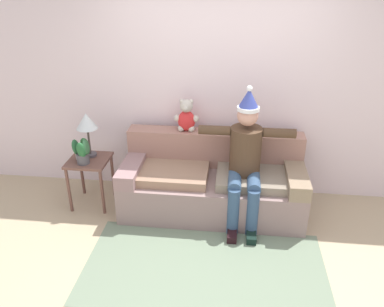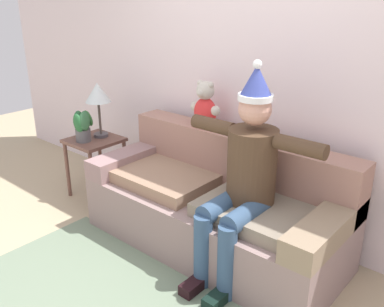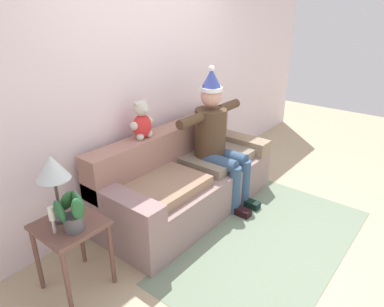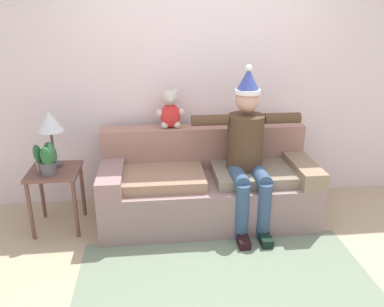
# 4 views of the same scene
# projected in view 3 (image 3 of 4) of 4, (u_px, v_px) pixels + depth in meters

# --- Properties ---
(ground_plane) EXTENTS (10.00, 10.00, 0.00)m
(ground_plane) POSITION_uv_depth(u_px,v_px,m) (270.00, 244.00, 3.27)
(ground_plane) COLOR tan
(back_wall) EXTENTS (7.00, 0.10, 2.70)m
(back_wall) POSITION_uv_depth(u_px,v_px,m) (147.00, 80.00, 3.62)
(back_wall) COLOR silver
(back_wall) RESTS_ON ground_plane
(couch) EXTENTS (2.04, 0.87, 0.86)m
(couch) POSITION_uv_depth(u_px,v_px,m) (185.00, 180.00, 3.73)
(couch) COLOR gray
(couch) RESTS_ON ground_plane
(person_seated) EXTENTS (1.02, 0.77, 1.51)m
(person_seated) POSITION_uv_depth(u_px,v_px,m) (217.00, 137.00, 3.71)
(person_seated) COLOR #4B3524
(person_seated) RESTS_ON ground_plane
(teddy_bear) EXTENTS (0.29, 0.17, 0.38)m
(teddy_bear) POSITION_uv_depth(u_px,v_px,m) (142.00, 121.00, 3.36)
(teddy_bear) COLOR red
(teddy_bear) RESTS_ON couch
(side_table) EXTENTS (0.45, 0.46, 0.59)m
(side_table) POSITION_uv_depth(u_px,v_px,m) (71.00, 235.00, 2.61)
(side_table) COLOR brown
(side_table) RESTS_ON ground_plane
(table_lamp) EXTENTS (0.24, 0.24, 0.52)m
(table_lamp) POSITION_uv_depth(u_px,v_px,m) (53.00, 171.00, 2.45)
(table_lamp) COLOR #48434A
(table_lamp) RESTS_ON side_table
(potted_plant) EXTENTS (0.24, 0.23, 0.32)m
(potted_plant) POSITION_uv_depth(u_px,v_px,m) (72.00, 212.00, 2.43)
(potted_plant) COLOR #515155
(potted_plant) RESTS_ON side_table
(candle_tall) EXTENTS (0.04, 0.04, 0.21)m
(candle_tall) POSITION_uv_depth(u_px,v_px,m) (52.00, 217.00, 2.41)
(candle_tall) COLOR beige
(candle_tall) RESTS_ON side_table
(area_rug) EXTENTS (2.29, 1.21, 0.01)m
(area_rug) POSITION_uv_depth(u_px,v_px,m) (270.00, 243.00, 3.27)
(area_rug) COLOR gray
(area_rug) RESTS_ON ground_plane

